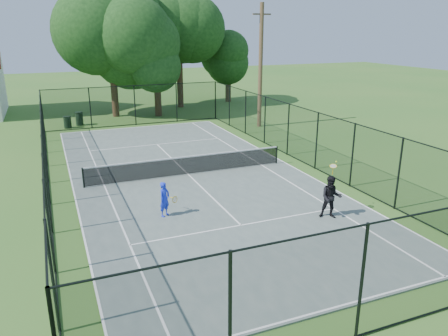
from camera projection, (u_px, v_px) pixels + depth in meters
name	position (u px, v px, depth m)	size (l,w,h in m)	color
ground	(188.00, 176.00, 21.83)	(120.00, 120.00, 0.00)	#326422
tennis_court	(188.00, 175.00, 21.82)	(11.00, 24.00, 0.06)	#505E59
tennis_net	(188.00, 165.00, 21.65)	(10.08, 0.08, 0.95)	black
fence	(187.00, 147.00, 21.37)	(13.10, 26.10, 3.00)	black
tree_near_left	(110.00, 39.00, 34.68)	(7.73, 7.73, 10.08)	#332114
tree_near_mid	(156.00, 58.00, 35.37)	(5.92, 5.92, 7.74)	#332114
tree_near_right	(179.00, 43.00, 39.19)	(6.54, 6.54, 9.03)	#332114
tree_far_right	(228.00, 62.00, 42.84)	(4.71, 4.71, 6.23)	#332114
trash_bin_left	(67.00, 122.00, 32.10)	(0.58, 0.58, 0.87)	black
trash_bin_right	(79.00, 119.00, 33.00)	(0.58, 0.58, 1.03)	black
utility_pole	(261.00, 66.00, 31.46)	(1.40, 0.30, 8.76)	#4C3823
player_blue	(165.00, 199.00, 16.80)	(0.89, 0.56, 1.38)	#192EDA
player_black	(331.00, 197.00, 16.59)	(1.12, 1.13, 2.04)	black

